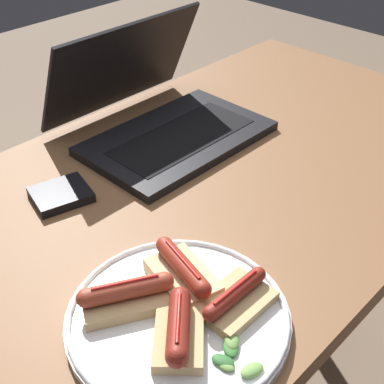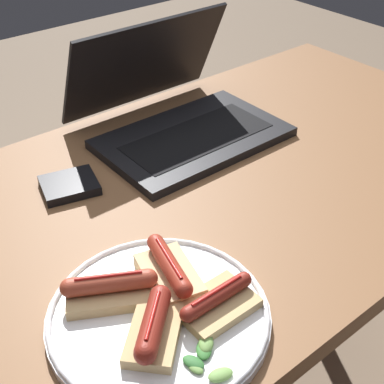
% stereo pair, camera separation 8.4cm
% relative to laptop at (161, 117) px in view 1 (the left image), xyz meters
% --- Properties ---
extents(desk, '(1.42, 0.71, 0.75)m').
position_rel_laptop_xyz_m(desk, '(-0.11, -0.18, -0.13)').
color(desk, brown).
rests_on(desk, ground_plane).
extents(laptop, '(0.36, 0.32, 0.22)m').
position_rel_laptop_xyz_m(laptop, '(0.00, 0.00, 0.00)').
color(laptop, black).
rests_on(laptop, desk).
extents(plate, '(0.29, 0.29, 0.02)m').
position_rel_laptop_xyz_m(plate, '(-0.33, -0.38, -0.03)').
color(plate, silver).
rests_on(plate, desk).
extents(sausage_toast_left, '(0.11, 0.11, 0.05)m').
position_rel_laptop_xyz_m(sausage_toast_left, '(-0.35, -0.41, -0.01)').
color(sausage_toast_left, tan).
rests_on(sausage_toast_left, plate).
extents(sausage_toast_middle, '(0.09, 0.12, 0.05)m').
position_rel_laptop_xyz_m(sausage_toast_middle, '(-0.28, -0.34, -0.01)').
color(sausage_toast_middle, '#D6B784').
rests_on(sausage_toast_middle, plate).
extents(sausage_toast_right, '(0.12, 0.07, 0.04)m').
position_rel_laptop_xyz_m(sausage_toast_right, '(-0.26, -0.42, -0.01)').
color(sausage_toast_right, tan).
rests_on(sausage_toast_right, plate).
extents(sausage_toast_extra, '(0.13, 0.11, 0.04)m').
position_rel_laptop_xyz_m(sausage_toast_extra, '(-0.36, -0.31, -0.01)').
color(sausage_toast_extra, tan).
rests_on(sausage_toast_extra, plate).
extents(salad_pile, '(0.06, 0.07, 0.01)m').
position_rel_laptop_xyz_m(salad_pile, '(-0.32, -0.47, -0.02)').
color(salad_pile, '#709E4C').
rests_on(salad_pile, plate).
extents(external_drive, '(0.11, 0.10, 0.02)m').
position_rel_laptop_xyz_m(external_drive, '(-0.27, -0.04, -0.03)').
color(external_drive, black).
rests_on(external_drive, desk).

